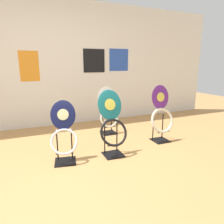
{
  "coord_description": "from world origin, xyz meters",
  "views": [
    {
      "loc": [
        -0.53,
        -2.12,
        1.3
      ],
      "look_at": [
        0.7,
        0.77,
        0.55
      ],
      "focal_mm": 32.0,
      "sensor_mm": 36.0,
      "label": 1
    }
  ],
  "objects_px": {
    "toilet_seat_display_teal_sax": "(112,123)",
    "toilet_seat_display_navy_moon": "(64,132)",
    "toilet_seat_display_purple_note": "(162,117)",
    "toilet_seat_display_white_plain": "(108,113)"
  },
  "relations": [
    {
      "from": "toilet_seat_display_teal_sax",
      "to": "toilet_seat_display_navy_moon",
      "type": "bearing_deg",
      "value": 174.69
    },
    {
      "from": "toilet_seat_display_purple_note",
      "to": "toilet_seat_display_white_plain",
      "type": "relative_size",
      "value": 1.09
    },
    {
      "from": "toilet_seat_display_white_plain",
      "to": "toilet_seat_display_teal_sax",
      "type": "bearing_deg",
      "value": -108.44
    },
    {
      "from": "toilet_seat_display_purple_note",
      "to": "toilet_seat_display_navy_moon",
      "type": "height_order",
      "value": "toilet_seat_display_purple_note"
    },
    {
      "from": "toilet_seat_display_purple_note",
      "to": "toilet_seat_display_white_plain",
      "type": "bearing_deg",
      "value": 132.66
    },
    {
      "from": "toilet_seat_display_purple_note",
      "to": "toilet_seat_display_navy_moon",
      "type": "relative_size",
      "value": 1.17
    },
    {
      "from": "toilet_seat_display_teal_sax",
      "to": "toilet_seat_display_purple_note",
      "type": "distance_m",
      "value": 1.0
    },
    {
      "from": "toilet_seat_display_white_plain",
      "to": "toilet_seat_display_navy_moon",
      "type": "bearing_deg",
      "value": -139.57
    },
    {
      "from": "toilet_seat_display_teal_sax",
      "to": "toilet_seat_display_white_plain",
      "type": "xyz_separation_m",
      "value": [
        0.3,
        0.9,
        -0.07
      ]
    },
    {
      "from": "toilet_seat_display_teal_sax",
      "to": "toilet_seat_display_purple_note",
      "type": "xyz_separation_m",
      "value": [
        0.98,
        0.16,
        -0.04
      ]
    }
  ]
}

